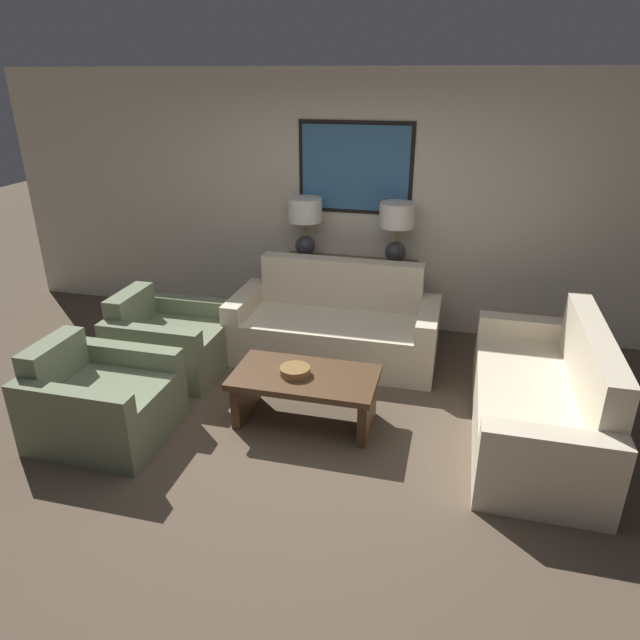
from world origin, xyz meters
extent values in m
plane|color=brown|center=(0.00, 0.00, 0.00)|extent=(20.00, 20.00, 0.00)
cube|color=beige|center=(0.00, 2.50, 1.32)|extent=(7.97, 0.10, 2.65)
cube|color=black|center=(0.00, 2.44, 1.70)|extent=(1.18, 0.01, 0.92)
cube|color=teal|center=(0.00, 2.43, 1.70)|extent=(1.10, 0.02, 0.84)
cube|color=brown|center=(0.00, 2.23, 0.39)|extent=(1.40, 0.38, 0.78)
cylinder|color=#333338|center=(-0.48, 2.23, 0.80)|extent=(0.18, 0.18, 0.02)
sphere|color=#333338|center=(-0.48, 2.23, 0.91)|extent=(0.21, 0.21, 0.21)
cylinder|color=#8C7A51|center=(-0.48, 2.23, 1.10)|extent=(0.02, 0.02, 0.15)
cylinder|color=white|center=(-0.48, 2.23, 1.30)|extent=(0.36, 0.36, 0.24)
cylinder|color=#333338|center=(0.48, 2.23, 0.80)|extent=(0.18, 0.18, 0.02)
sphere|color=#333338|center=(0.48, 2.23, 0.91)|extent=(0.21, 0.21, 0.21)
cylinder|color=#8C7A51|center=(0.48, 2.23, 1.10)|extent=(0.02, 0.02, 0.15)
cylinder|color=white|center=(0.48, 2.23, 1.30)|extent=(0.36, 0.36, 0.24)
cube|color=beige|center=(0.00, 1.42, 0.22)|extent=(1.61, 0.68, 0.43)
cube|color=beige|center=(0.00, 1.85, 0.46)|extent=(1.61, 0.18, 0.91)
cube|color=beige|center=(-0.90, 1.51, 0.30)|extent=(0.18, 0.86, 0.61)
cube|color=beige|center=(0.90, 1.51, 0.30)|extent=(0.18, 0.86, 0.61)
cube|color=beige|center=(1.68, 0.62, 0.22)|extent=(0.68, 1.61, 0.43)
cube|color=beige|center=(2.11, 0.62, 0.46)|extent=(0.18, 1.61, 0.91)
cube|color=beige|center=(1.77, 1.52, 0.30)|extent=(0.86, 0.18, 0.61)
cube|color=beige|center=(1.77, -0.27, 0.30)|extent=(0.86, 0.18, 0.61)
cube|color=#4C331E|center=(0.03, 0.37, 0.40)|extent=(1.13, 0.62, 0.05)
cube|color=#4C331E|center=(-0.47, 0.37, 0.19)|extent=(0.07, 0.50, 0.38)
cube|color=#4C331E|center=(0.53, 0.37, 0.19)|extent=(0.07, 0.50, 0.38)
cylinder|color=olive|center=(-0.04, 0.35, 0.46)|extent=(0.24, 0.24, 0.06)
cube|color=#707A5B|center=(-1.32, 0.91, 0.22)|extent=(0.77, 0.58, 0.43)
cube|color=#707A5B|center=(-1.79, 0.91, 0.38)|extent=(0.18, 0.58, 0.75)
cube|color=#707A5B|center=(-1.41, 0.55, 0.30)|extent=(0.95, 0.14, 0.59)
cube|color=#707A5B|center=(-1.41, 1.27, 0.30)|extent=(0.95, 0.14, 0.59)
cube|color=#707A5B|center=(-1.32, -0.17, 0.22)|extent=(0.77, 0.58, 0.43)
cube|color=#707A5B|center=(-1.79, -0.17, 0.38)|extent=(0.18, 0.58, 0.75)
cube|color=#707A5B|center=(-1.41, -0.53, 0.30)|extent=(0.95, 0.14, 0.59)
cube|color=#707A5B|center=(-1.41, 0.19, 0.30)|extent=(0.95, 0.14, 0.59)
camera|label=1|loc=(1.10, -3.39, 2.59)|focal=32.00mm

